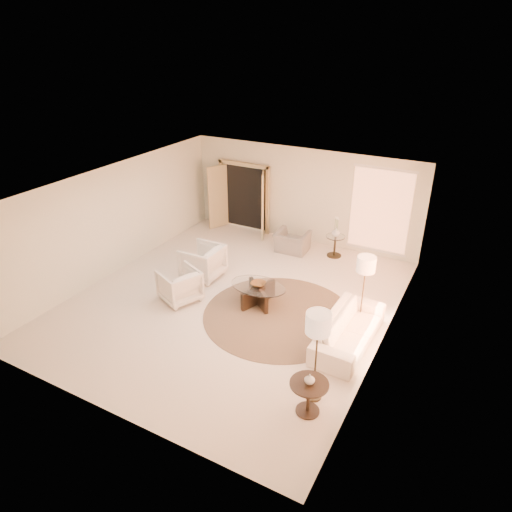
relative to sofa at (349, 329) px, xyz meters
The scene contains 18 objects.
room 3.10m from the sofa, behind, with size 7.04×8.04×2.83m.
windows_right 1.22m from the sofa, 34.04° to the left, with size 0.10×6.40×2.40m, color #EE915F, non-canonical shape.
window_back_corner 4.38m from the sofa, 98.09° to the left, with size 1.70×0.10×2.40m, color #EE915F, non-canonical shape.
curtains_right 1.68m from the sofa, 68.53° to the left, with size 0.06×5.20×2.60m, color #C8AE8C, non-canonical shape.
french_doors 6.35m from the sofa, 139.57° to the left, with size 1.95×0.66×2.16m.
area_rug 1.72m from the sofa, behind, with size 3.40×3.40×0.01m, color #3F2C1F.
sofa is the anchor object (origin of this frame).
armchair_left 4.29m from the sofa, 167.57° to the left, with size 0.92×0.86×0.95m, color white.
armchair_right 4.04m from the sofa, behind, with size 0.84×0.78×0.86m, color white.
accent_chair 4.38m from the sofa, 129.47° to the left, with size 0.92×0.60×0.81m, color gray.
coffee_table 2.36m from the sofa, 169.27° to the left, with size 1.63×1.63×0.49m.
end_table 2.14m from the sofa, 90.00° to the right, with size 0.65×0.65×0.61m.
side_table 4.01m from the sofa, 113.56° to the left, with size 0.53×0.53×0.61m.
floor_lamp_near 1.32m from the sofa, 90.00° to the left, with size 0.39×0.39×1.61m.
floor_lamp_far 2.11m from the sofa, 91.52° to the right, with size 0.42×0.42×1.73m.
bowl 2.36m from the sofa, 169.27° to the left, with size 0.33×0.33×0.08m, color brown.
end_vase 2.17m from the sofa, 90.00° to the right, with size 0.18×0.18×0.18m, color silver.
side_vase 4.03m from the sofa, 113.56° to the left, with size 0.24×0.24×0.25m, color silver.
Camera 1 is at (4.84, -7.84, 5.77)m, focal length 32.00 mm.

